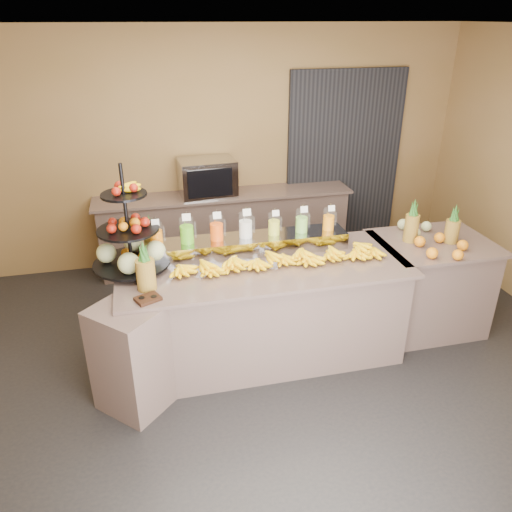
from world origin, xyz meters
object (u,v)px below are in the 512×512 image
object	(u,v)px
condiment_caddy	(148,299)
oven_warmer	(207,177)
banana_heap	(283,256)
pitcher_tray	(246,245)
fruit_stand	(135,243)
right_fruit_pile	(435,238)

from	to	relation	value
condiment_caddy	oven_warmer	distance (m)	2.47
banana_heap	pitcher_tray	bearing A→B (deg)	131.10
oven_warmer	fruit_stand	bearing A→B (deg)	-119.62
condiment_caddy	right_fruit_pile	world-z (taller)	right_fruit_pile
banana_heap	fruit_stand	distance (m)	1.25
banana_heap	fruit_stand	world-z (taller)	fruit_stand
pitcher_tray	condiment_caddy	world-z (taller)	pitcher_tray
pitcher_tray	oven_warmer	world-z (taller)	oven_warmer
pitcher_tray	right_fruit_pile	world-z (taller)	right_fruit_pile
pitcher_tray	fruit_stand	size ratio (longest dim) A/B	2.03
pitcher_tray	banana_heap	size ratio (longest dim) A/B	0.95
banana_heap	oven_warmer	size ratio (longest dim) A/B	3.03
pitcher_tray	right_fruit_pile	bearing A→B (deg)	-9.15
fruit_stand	oven_warmer	world-z (taller)	fruit_stand
condiment_caddy	oven_warmer	bearing A→B (deg)	71.17
banana_heap	oven_warmer	world-z (taller)	oven_warmer
pitcher_tray	oven_warmer	bearing A→B (deg)	93.53
fruit_stand	right_fruit_pile	distance (m)	2.70
right_fruit_pile	oven_warmer	bearing A→B (deg)	133.21
pitcher_tray	condiment_caddy	distance (m)	1.11
pitcher_tray	oven_warmer	size ratio (longest dim) A/B	2.87
banana_heap	condiment_caddy	world-z (taller)	banana_heap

